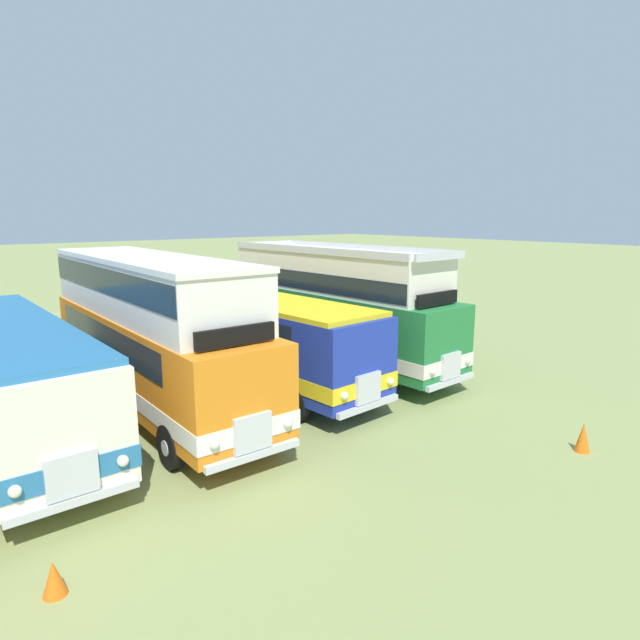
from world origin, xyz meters
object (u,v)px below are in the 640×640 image
object	(u,v)px
cone_near_end	(583,437)
cone_mid_row	(54,578)
bus_fourth_in_row	(252,332)
bus_second_in_row	(10,370)
bus_fifth_in_row	(336,304)
bus_third_in_row	(151,327)

from	to	relation	value
cone_near_end	cone_mid_row	xyz separation A→B (m)	(-11.16, 2.69, -0.08)
cone_mid_row	bus_fourth_in_row	bearing A→B (deg)	41.49
bus_second_in_row	cone_near_end	world-z (taller)	bus_second_in_row
bus_fourth_in_row	bus_fifth_in_row	distance (m)	3.63
bus_fifth_in_row	cone_mid_row	bearing A→B (deg)	-149.38
bus_third_in_row	bus_fourth_in_row	size ratio (longest dim) A/B	1.02
bus_second_in_row	bus_fourth_in_row	xyz separation A→B (m)	(7.15, -0.08, -0.00)
bus_fourth_in_row	cone_near_end	bearing A→B (deg)	-71.34
bus_second_in_row	bus_fifth_in_row	distance (m)	10.74
bus_second_in_row	bus_fourth_in_row	world-z (taller)	same
cone_mid_row	cone_near_end	bearing A→B (deg)	-13.53
bus_second_in_row	cone_mid_row	world-z (taller)	bus_second_in_row
cone_near_end	bus_fourth_in_row	bearing A→B (deg)	108.66
bus_fourth_in_row	cone_mid_row	distance (m)	10.65
cone_near_end	cone_mid_row	bearing A→B (deg)	166.47
bus_fifth_in_row	cone_near_end	bearing A→B (deg)	-91.86
bus_second_in_row	bus_third_in_row	bearing A→B (deg)	-7.29
bus_third_in_row	cone_mid_row	world-z (taller)	bus_third_in_row
bus_fourth_in_row	bus_fifth_in_row	xyz separation A→B (m)	(3.57, -0.19, 0.60)
bus_second_in_row	bus_fourth_in_row	size ratio (longest dim) A/B	1.03
cone_near_end	bus_fifth_in_row	bearing A→B (deg)	88.14
bus_third_in_row	bus_fifth_in_row	distance (m)	7.15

